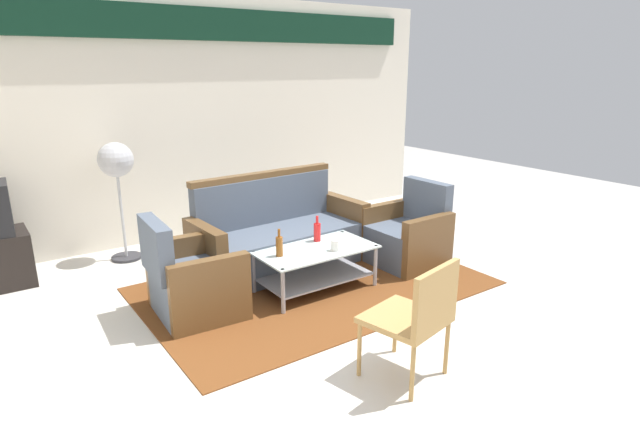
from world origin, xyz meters
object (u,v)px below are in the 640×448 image
at_px(armchair_right, 407,237).
at_px(coffee_table, 315,263).
at_px(pedestal_fan, 116,167).
at_px(bottle_brown, 279,246).
at_px(couch, 279,239).
at_px(wicker_chair, 417,313).
at_px(armchair_left, 193,282).
at_px(cup, 335,245).
at_px(bottle_red, 317,232).

relative_size(armchair_right, coffee_table, 0.77).
bearing_deg(pedestal_fan, coffee_table, -56.73).
bearing_deg(coffee_table, bottle_brown, 176.89).
distance_m(couch, coffee_table, 0.68).
relative_size(pedestal_fan, wicker_chair, 1.51).
relative_size(armchair_left, armchair_right, 1.00).
relative_size(couch, cup, 18.28).
relative_size(armchair_left, coffee_table, 0.77).
distance_m(coffee_table, bottle_red, 0.32).
bearing_deg(bottle_red, armchair_left, 178.96).
xyz_separation_m(coffee_table, bottle_red, (0.14, 0.17, 0.23)).
relative_size(armchair_left, bottle_brown, 3.40).
height_order(armchair_left, coffee_table, armchair_left).
distance_m(bottle_red, cup, 0.32).
distance_m(couch, armchair_left, 1.23).
distance_m(cup, pedestal_fan, 2.48).
relative_size(bottle_red, cup, 2.49).
bearing_deg(cup, wicker_chair, -105.97).
xyz_separation_m(armchair_right, coffee_table, (-1.19, -0.02, -0.02)).
xyz_separation_m(couch, bottle_brown, (-0.38, -0.66, 0.19)).
bearing_deg(pedestal_fan, bottle_red, -51.32).
relative_size(armchair_right, wicker_chair, 1.01).
relative_size(couch, coffee_table, 1.66).
relative_size(bottle_red, bottle_brown, 0.99).
bearing_deg(coffee_table, bottle_red, 50.67).
relative_size(coffee_table, bottle_brown, 4.40).
height_order(coffee_table, pedestal_fan, pedestal_fan).
height_order(armchair_right, cup, armchair_right).
bearing_deg(cup, coffee_table, 127.98).
bearing_deg(armchair_right, bottle_brown, 89.02).
bearing_deg(bottle_brown, pedestal_fan, 114.78).
distance_m(bottle_red, pedestal_fan, 2.23).
distance_m(armchair_right, bottle_red, 1.08).
bearing_deg(pedestal_fan, armchair_right, -37.47).
distance_m(armchair_left, bottle_red, 1.27).
xyz_separation_m(cup, pedestal_fan, (-1.34, 2.01, 0.55)).
relative_size(armchair_left, bottle_red, 3.42).
relative_size(coffee_table, cup, 11.00).
distance_m(armchair_left, pedestal_fan, 1.83).
height_order(bottle_red, pedestal_fan, pedestal_fan).
height_order(armchair_right, pedestal_fan, pedestal_fan).
relative_size(cup, wicker_chair, 0.12).
bearing_deg(bottle_brown, bottle_red, 16.04).
distance_m(armchair_right, coffee_table, 1.19).
xyz_separation_m(armchair_left, cup, (1.24, -0.34, 0.17)).
bearing_deg(pedestal_fan, couch, -43.83).
height_order(bottle_brown, pedestal_fan, pedestal_fan).
bearing_deg(bottle_red, wicker_chair, -103.79).
distance_m(couch, bottle_brown, 0.78).
height_order(armchair_right, bottle_red, armchair_right).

